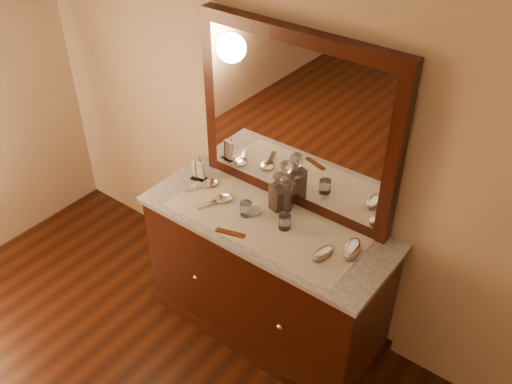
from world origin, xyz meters
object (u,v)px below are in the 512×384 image
Objects in this scene: hand_mirror_outer at (207,184)px; brush_far at (352,249)px; napkin_rack at (198,171)px; hand_mirror_inner at (221,199)px; decanter_left at (278,195)px; brush_near at (323,254)px; comb at (230,233)px; dresser_cabinet at (266,277)px; decanter_right at (285,189)px; pin_dish at (253,211)px; mirror_frame at (296,122)px.

brush_far is at bearing 0.28° from hand_mirror_outer.
napkin_rack is 0.27m from hand_mirror_inner.
decanter_left is 1.06× the size of hand_mirror_inner.
brush_far is at bearing -7.45° from decanter_left.
brush_near is 0.15m from brush_far.
hand_mirror_outer is at bearing 129.89° from comb.
dresser_cabinet is 0.58m from decanter_right.
comb is 0.71× the size of hand_mirror_inner.
napkin_rack is at bearing -170.92° from decanter_right.
dresser_cabinet is 16.14× the size of pin_dish.
decanter_right is 1.30× the size of hand_mirror_inner.
hand_mirror_outer is (0.09, -0.02, -0.04)m from napkin_rack.
decanter_left is at bearing 5.27° from napkin_rack.
decanter_left is 1.42× the size of brush_far.
pin_dish reaches higher than comb.
brush_near reaches higher than dresser_cabinet.
mirror_frame reaches higher than decanter_left.
comb is 0.30m from hand_mirror_inner.
hand_mirror_inner is at bearing -19.22° from napkin_rack.
brush_far is 0.97m from hand_mirror_outer.
comb is (-0.09, -0.21, 0.45)m from dresser_cabinet.
mirror_frame is 0.74m from napkin_rack.
pin_dish is 0.22m from comb.
comb is at bearing -102.62° from decanter_left.
mirror_frame is 8.53× the size of napkin_rack.
brush_far reaches higher than dresser_cabinet.
decanter_left is (-0.01, 0.12, 0.54)m from dresser_cabinet.
mirror_frame is at bearing 158.48° from brush_far.
brush_near is 0.68× the size of hand_mirror_outer.
dresser_cabinet is 8.48× the size of comb.
pin_dish is 0.58× the size of brush_near.
brush_far reaches higher than comb.
pin_dish is 0.60m from brush_far.
decanter_right is 1.73× the size of brush_far.
decanter_left is at bearing 8.85° from hand_mirror_outer.
pin_dish is 0.62× the size of napkin_rack.
hand_mirror_outer is (-0.97, -0.00, -0.01)m from brush_far.
hand_mirror_outer is (-0.87, 0.11, -0.01)m from brush_near.
hand_mirror_outer is at bearing -166.89° from decanter_right.
comb is 0.55m from napkin_rack.
decanter_right is 1.39× the size of hand_mirror_outer.
napkin_rack is at bearing -162.13° from mirror_frame.
napkin_rack is at bearing 172.43° from pin_dish.
decanter_left is 0.47m from hand_mirror_outer.
brush_near is 0.85× the size of brush_far.
hand_mirror_outer reaches higher than comb.
comb is 0.66× the size of decanter_left.
decanter_right is (0.01, 0.16, 0.56)m from dresser_cabinet.
dresser_cabinet is at bearing -84.19° from decanter_left.
mirror_frame is 7.27× the size of comb.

